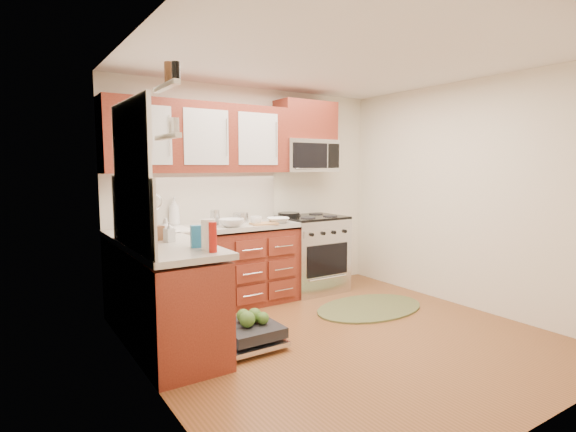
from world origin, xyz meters
TOP-DOWN VIEW (x-y plane):
  - floor at (0.00, 0.00)m, footprint 3.50×3.50m
  - ceiling at (0.00, 0.00)m, footprint 3.50×3.50m
  - wall_back at (0.00, 1.75)m, footprint 3.50×0.04m
  - wall_front at (0.00, -1.75)m, footprint 3.50×0.04m
  - wall_left at (-1.75, 0.00)m, footprint 0.04×3.50m
  - wall_right at (1.75, 0.00)m, footprint 0.04×3.50m
  - base_cabinet_back at (-0.73, 1.45)m, footprint 2.05×0.60m
  - base_cabinet_left at (-1.45, 0.52)m, footprint 0.60×1.25m
  - countertop_back at (-0.72, 1.44)m, footprint 2.07×0.64m
  - countertop_left at (-1.44, 0.53)m, footprint 0.64×1.27m
  - backsplash_back at (-0.73, 1.74)m, footprint 2.05×0.02m
  - backsplash_left at (-1.74, 0.52)m, footprint 0.02×1.25m
  - upper_cabinets at (-0.73, 1.57)m, footprint 2.05×0.35m
  - cabinet_over_mw at (0.68, 1.57)m, footprint 0.76×0.35m
  - range at (0.68, 1.43)m, footprint 0.76×0.64m
  - microwave at (0.68, 1.55)m, footprint 0.76×0.38m
  - sink at (-1.25, 1.42)m, footprint 0.62×0.50m
  - dishwasher at (-0.86, 0.30)m, footprint 0.70×0.60m
  - window at (-1.74, 0.50)m, footprint 0.03×1.05m
  - window_blind at (-1.71, 0.50)m, footprint 0.02×0.96m
  - shelf_upper at (-1.72, -0.35)m, footprint 0.04×0.40m
  - shelf_lower at (-1.72, -0.35)m, footprint 0.04×0.40m
  - rug at (0.78, 0.48)m, footprint 1.37×0.94m
  - skillet at (0.40, 1.53)m, footprint 0.32×0.32m
  - stock_pot at (-0.25, 1.57)m, footprint 0.20×0.20m
  - cutting_board at (-0.13, 1.22)m, footprint 0.31×0.22m
  - canister at (-0.61, 1.47)m, footprint 0.14×0.14m
  - paper_towel_roll at (-1.25, 0.15)m, footprint 0.14×0.14m
  - mustard_bottle at (-1.62, 0.37)m, footprint 0.06×0.06m
  - red_bottle at (-1.27, 0.03)m, footprint 0.08×0.08m
  - wooden_box at (-1.47, 0.80)m, footprint 0.14×0.12m
  - blue_carton at (-1.28, 0.29)m, footprint 0.12×0.08m
  - bowl_a at (0.07, 1.25)m, footprint 0.33×0.33m
  - bowl_b at (-0.52, 1.25)m, footprint 0.32×0.32m
  - cup at (-0.22, 1.25)m, footprint 0.15×0.15m
  - soap_bottle_a at (-1.00, 1.68)m, footprint 0.13×0.14m
  - soap_bottle_b at (-1.39, 0.68)m, footprint 0.09×0.09m
  - soap_bottle_c at (-1.34, 0.92)m, footprint 0.16×0.16m

SIDE VIEW (x-z plane):
  - floor at x=0.00m, z-range 0.00..0.00m
  - rug at x=0.78m, z-range 0.00..0.02m
  - dishwasher at x=-0.86m, z-range 0.00..0.20m
  - base_cabinet_back at x=-0.73m, z-range 0.00..0.85m
  - base_cabinet_left at x=-1.45m, z-range 0.00..0.85m
  - range at x=0.68m, z-range 0.00..0.95m
  - sink at x=-1.25m, z-range 0.67..0.93m
  - countertop_back at x=-0.72m, z-range 0.88..0.93m
  - countertop_left at x=-1.44m, z-range 0.88..0.93m
  - cutting_board at x=-0.13m, z-range 0.93..0.95m
  - bowl_a at x=0.07m, z-range 0.93..0.99m
  - bowl_b at x=-0.52m, z-range 0.93..1.01m
  - cup at x=-0.22m, z-range 0.93..1.02m
  - skillet at x=0.40m, z-range 0.95..1.00m
  - stock_pot at x=-0.25m, z-range 0.93..1.03m
  - wooden_box at x=-1.47m, z-range 0.93..1.05m
  - soap_bottle_b at x=-1.39m, z-range 0.93..1.09m
  - canister at x=-0.61m, z-range 0.93..1.09m
  - blue_carton at x=-1.28m, z-range 0.93..1.10m
  - soap_bottle_c at x=-1.34m, z-range 0.93..1.10m
  - mustard_bottle at x=-1.62m, z-range 0.93..1.12m
  - red_bottle at x=-1.27m, z-range 0.93..1.16m
  - paper_towel_roll at x=-1.25m, z-range 0.93..1.16m
  - soap_bottle_a at x=-1.00m, z-range 0.93..1.24m
  - backsplash_back at x=-0.73m, z-range 0.93..1.49m
  - backsplash_left at x=-1.74m, z-range 0.93..1.49m
  - wall_back at x=0.00m, z-range 0.00..2.50m
  - wall_front at x=0.00m, z-range 0.00..2.50m
  - wall_left at x=-1.75m, z-range 0.00..2.50m
  - wall_right at x=1.75m, z-range 0.00..2.50m
  - window at x=-1.74m, z-range 1.02..2.08m
  - microwave at x=0.68m, z-range 1.50..1.90m
  - shelf_lower at x=-1.72m, z-range 1.74..1.76m
  - upper_cabinets at x=-0.73m, z-range 1.50..2.25m
  - window_blind at x=-1.71m, z-range 1.68..2.08m
  - shelf_upper at x=-1.72m, z-range 2.03..2.06m
  - cabinet_over_mw at x=0.68m, z-range 1.90..2.37m
  - ceiling at x=0.00m, z-range 2.50..2.50m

